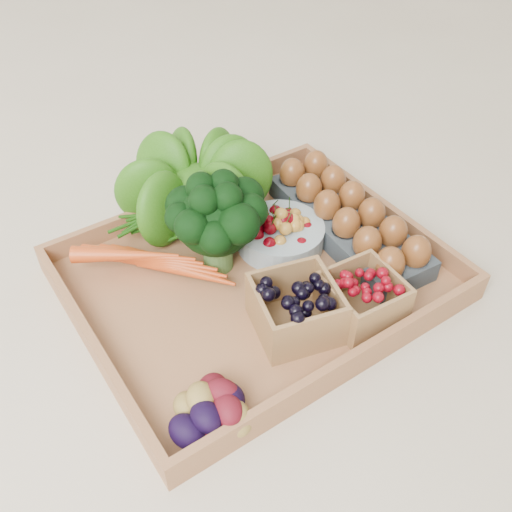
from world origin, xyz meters
TOP-DOWN VIEW (x-y plane):
  - ground at (0.00, 0.00)m, footprint 4.00×4.00m
  - tray at (0.00, 0.00)m, footprint 0.55×0.45m
  - carrots at (-0.12, 0.09)m, footprint 0.18×0.13m
  - lettuce at (0.00, 0.19)m, footprint 0.17×0.17m
  - broccoli at (-0.04, 0.06)m, footprint 0.16×0.16m
  - cherry_bowl at (0.08, 0.04)m, footprint 0.15×0.15m
  - egg_carton at (0.19, 0.00)m, footprint 0.14×0.33m
  - potatoes at (-0.18, -0.18)m, footprint 0.12×0.12m
  - punnet_blackberry at (-0.01, -0.12)m, footprint 0.14×0.14m
  - punnet_raspberry at (0.08, -0.15)m, footprint 0.11×0.11m

SIDE VIEW (x-z plane):
  - ground at x=0.00m, z-range 0.00..0.00m
  - tray at x=0.00m, z-range 0.00..0.01m
  - egg_carton at x=0.19m, z-range 0.01..0.05m
  - cherry_bowl at x=0.08m, z-range 0.01..0.05m
  - carrots at x=-0.12m, z-range 0.01..0.06m
  - potatoes at x=-0.18m, z-range 0.01..0.08m
  - punnet_raspberry at x=0.08m, z-range 0.01..0.08m
  - punnet_blackberry at x=-0.01m, z-range 0.01..0.09m
  - broccoli at x=-0.04m, z-range 0.02..0.14m
  - lettuce at x=0.00m, z-range 0.02..0.18m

